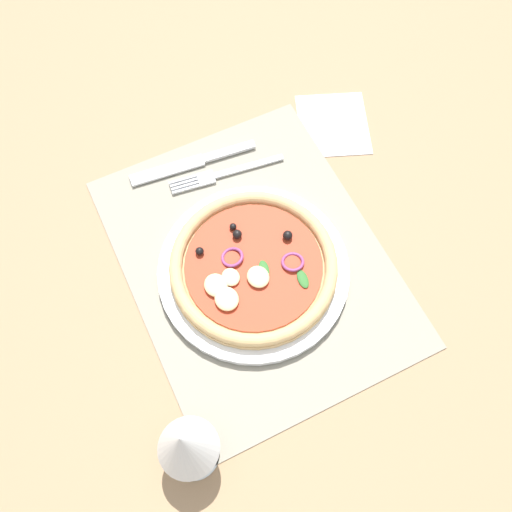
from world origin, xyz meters
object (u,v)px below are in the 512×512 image
(knife, at_px, (192,163))
(wine_glass, at_px, (185,444))
(fork, at_px, (221,174))
(plate, at_px, (254,271))
(napkin, at_px, (333,124))
(pizza, at_px, (253,266))

(knife, bearing_deg, wine_glass, 73.10)
(fork, bearing_deg, plate, 88.83)
(napkin, bearing_deg, wine_glass, 132.36)
(knife, xyz_separation_m, napkin, (-0.03, -0.23, -0.00))
(pizza, bearing_deg, napkin, -52.03)
(pizza, xyz_separation_m, wine_glass, (-0.19, 0.17, 0.08))
(plate, xyz_separation_m, pizza, (-0.00, 0.00, 0.02))
(pizza, height_order, knife, pizza)
(fork, height_order, napkin, fork)
(pizza, xyz_separation_m, knife, (0.21, 0.01, -0.02))
(knife, relative_size, wine_glass, 1.35)
(plate, height_order, napkin, plate)
(plate, relative_size, knife, 1.34)
(knife, distance_m, wine_glass, 0.44)
(fork, relative_size, wine_glass, 1.21)
(fork, relative_size, napkin, 1.47)
(fork, bearing_deg, napkin, -169.52)
(plate, distance_m, napkin, 0.29)
(pizza, xyz_separation_m, napkin, (0.18, -0.23, -0.03))
(plate, distance_m, wine_glass, 0.27)
(pizza, height_order, fork, pizza)
(knife, height_order, wine_glass, wine_glass)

